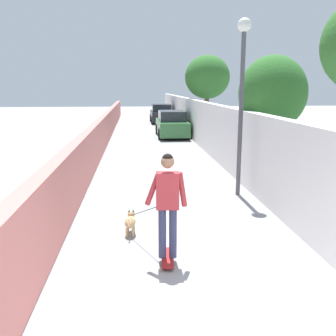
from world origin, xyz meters
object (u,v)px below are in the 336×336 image
car_near (172,125)px  tree_right_near (273,94)px  skateboard (168,258)px  dog (130,221)px  person_skateboarder (168,198)px  car_far (161,114)px  tree_right_mid (207,77)px  lamp_post (242,78)px

car_near → tree_right_near: bearing=-169.5°
skateboard → dog: bearing=26.2°
person_skateboarder → car_far: person_skateboarder is taller
tree_right_near → car_near: 11.39m
car_near → tree_right_mid: bearing=-77.7°
dog → skateboard: bearing=-153.8°
skateboard → car_far: 25.72m
tree_right_mid → dog: (-15.80, 4.54, -3.22)m
skateboard → tree_right_mid: bearing=-12.8°
lamp_post → car_near: (12.65, 0.60, -2.44)m
dog → car_near: (15.32, -2.36, 0.44)m
tree_right_mid → person_skateboarder: bearing=167.2°
tree_right_near → car_near: tree_right_near is taller
skateboard → person_skateboarder: (-0.00, -0.00, 1.08)m
car_far → lamp_post: bearing=-178.4°
tree_right_mid → person_skateboarder: 17.70m
skateboard → lamp_post: bearing=-30.2°
skateboard → car_near: size_ratio=0.20×
person_skateboarder → dog: person_skateboarder is taller
person_skateboarder → car_near: bearing=-5.9°
skateboard → dog: 1.47m
skateboard → car_near: (16.63, -1.71, 0.65)m
person_skateboarder → car_far: 25.72m
tree_right_near → lamp_post: lamp_post is taller
skateboard → car_far: bearing=-3.8°
skateboard → car_near: bearing=-5.9°
car_near → car_far: (9.03, 0.00, -0.00)m
tree_right_near → car_far: bearing=5.8°
lamp_post → person_skateboarder: bearing=149.8°
tree_right_mid → lamp_post: size_ratio=1.03×
person_skateboarder → car_far: (25.66, -1.71, -0.43)m
tree_right_near → tree_right_mid: tree_right_mid is taller
skateboard → person_skateboarder: person_skateboarder is taller
lamp_post → person_skateboarder: 5.02m
skateboard → dog: dog is taller
lamp_post → skateboard: (-3.97, 2.31, -3.09)m
car_near → lamp_post: bearing=-177.3°
lamp_post → dog: lamp_post is taller
lamp_post → skateboard: lamp_post is taller
tree_right_near → person_skateboarder: tree_right_near is taller
car_far → dog: bearing=174.5°
person_skateboarder → car_near: (16.63, -1.71, -0.43)m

